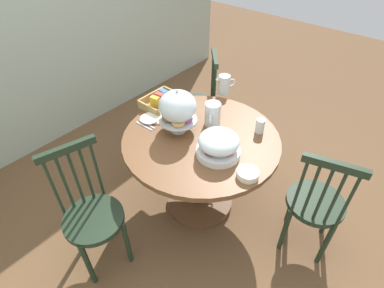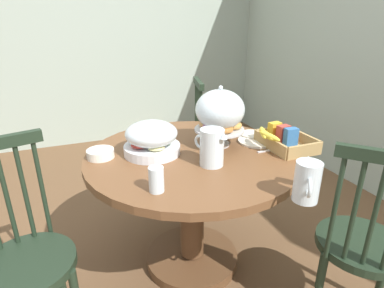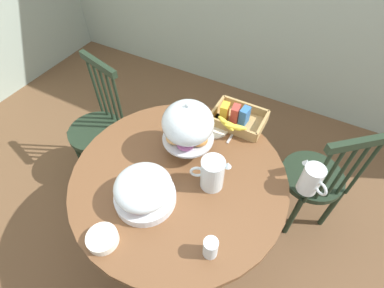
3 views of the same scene
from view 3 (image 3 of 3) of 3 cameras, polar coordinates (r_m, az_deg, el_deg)
The scene contains 16 objects.
ground_plane at distance 2.17m, azimuth -2.44°, elevation -18.23°, with size 10.00×10.00×0.00m, color brown.
dining_table at distance 1.73m, azimuth -2.41°, elevation -10.44°, with size 1.14×1.14×0.74m.
windsor_chair_by_cabinet at distance 2.03m, azimuth 22.84°, elevation -6.35°, with size 0.47×0.47×0.97m.
windsor_chair_facing_door at distance 2.26m, azimuth -17.82°, elevation 2.70°, with size 0.42×0.42×0.97m.
pastry_stand_with_dome at distance 1.51m, azimuth -0.80°, elevation 3.78°, with size 0.28×0.28×0.34m.
fruit_platter_covered at distance 1.41m, azimuth -9.41°, elevation -8.94°, with size 0.30×0.30×0.18m.
orange_juice_pitcher at distance 1.54m, azimuth 22.22°, elevation -6.57°, with size 0.16×0.13×0.17m.
milk_pitcher at distance 1.44m, azimuth 3.97°, elevation -6.00°, with size 0.19×0.12×0.19m.
cereal_basket at distance 1.78m, azimuth 8.72°, elevation 5.01°, with size 0.32×0.30×0.12m.
china_plate_large at distance 1.78m, azimuth 3.87°, elevation 3.66°, with size 0.22×0.22×0.01m, color white.
china_plate_small at distance 1.81m, azimuth 1.72°, elevation 5.29°, with size 0.15×0.15×0.01m, color white.
cereal_bowl at distance 1.40m, azimuth -17.14°, elevation -17.33°, with size 0.14×0.14×0.04m, color white.
drinking_glass at distance 1.30m, azimuth 3.64°, elevation -19.66°, with size 0.06×0.06×0.11m, color silver.
table_knife at distance 1.82m, azimuth -0.14°, elevation 5.05°, with size 0.17×0.01×0.01m, color silver.
dinner_fork at distance 1.83m, azimuth -0.97°, elevation 5.35°, with size 0.17×0.01×0.01m, color silver.
soup_spoon at distance 1.75m, azimuth 8.03°, elevation 2.05°, with size 0.17×0.01×0.01m, color silver.
Camera 3 is at (0.48, -0.71, 2.00)m, focal length 27.19 mm.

